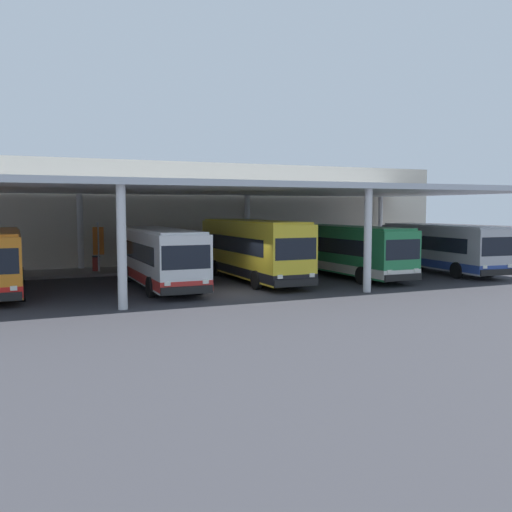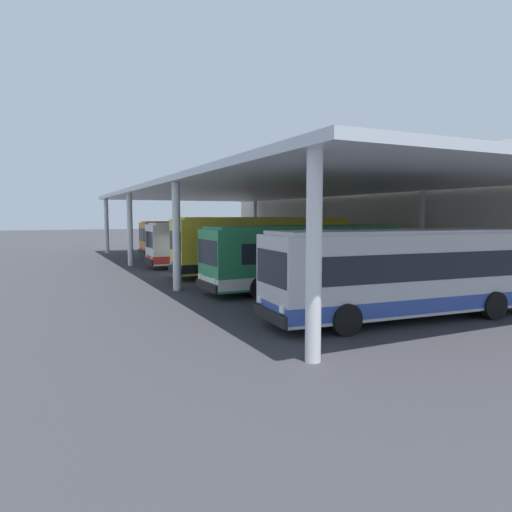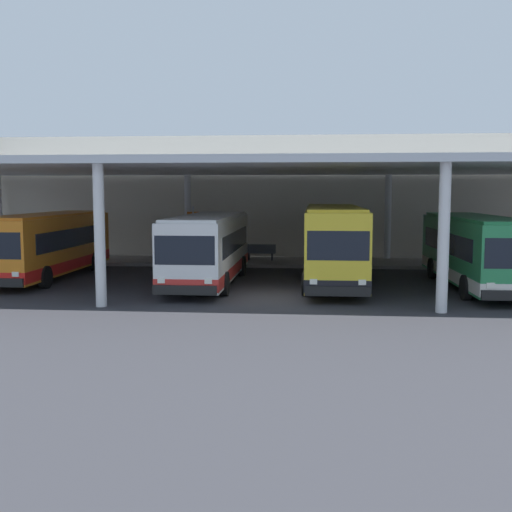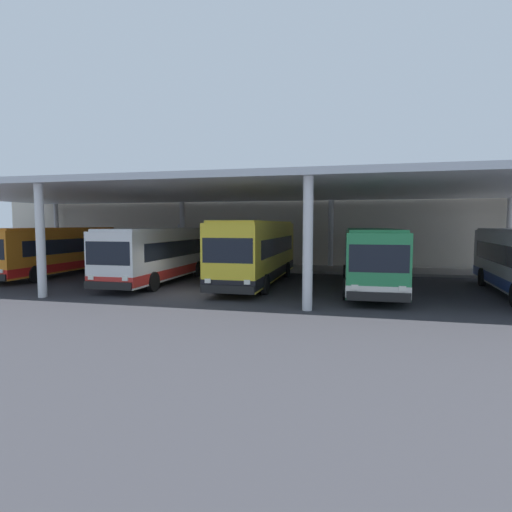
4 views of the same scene
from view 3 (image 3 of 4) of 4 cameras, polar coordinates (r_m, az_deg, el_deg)
name	(u,v)px [view 3 (image 3 of 4)]	position (r m, az deg, el deg)	size (l,w,h in m)	color
ground_plane	(272,297)	(24.69, 1.46, -3.88)	(200.00, 200.00, 0.00)	#333338
platform_kerb	(285,262)	(36.29, 2.70, -0.55)	(42.00, 4.50, 0.18)	gray
station_building_facade	(287,197)	(39.30, 2.94, 5.48)	(48.00, 1.60, 7.73)	beige
canopy_shelter	(279,169)	(29.83, 2.20, 8.07)	(40.00, 17.00, 5.55)	silver
bus_nearest_bay	(49,244)	(31.72, -18.72, 1.03)	(2.76, 10.54, 3.17)	orange
bus_second_bay	(209,248)	(28.20, -4.44, 0.74)	(2.76, 10.54, 3.17)	white
bus_middle_bay	(333,244)	(28.43, 7.18, 1.13)	(2.74, 11.33, 3.57)	yellow
bus_far_bay	(475,251)	(28.63, 19.74, 0.48)	(2.89, 10.58, 3.17)	#28844C
bench_waiting	(261,252)	(36.39, 0.42, 0.38)	(1.80, 0.45, 0.92)	#4C515B
trash_bin	(193,252)	(36.49, -5.90, 0.39)	(0.52, 0.52, 0.98)	maroon
banner_sign	(193,230)	(35.96, -5.87, 2.39)	(0.70, 0.12, 3.20)	#B2B2B7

